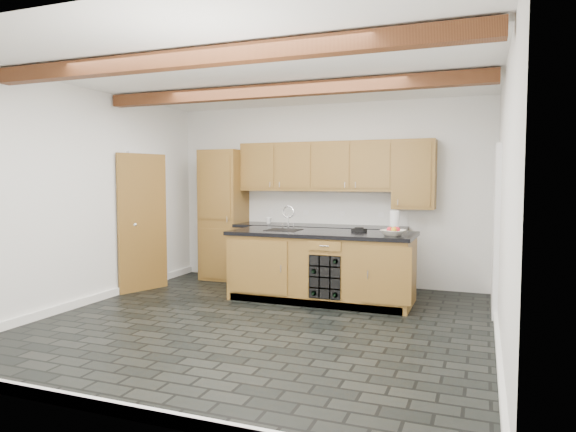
% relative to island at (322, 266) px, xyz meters
% --- Properties ---
extents(ground, '(5.00, 5.00, 0.00)m').
position_rel_island_xyz_m(ground, '(-0.31, -1.28, -0.46)').
color(ground, black).
rests_on(ground, ground).
extents(room_shell, '(5.01, 5.00, 5.00)m').
position_rel_island_xyz_m(room_shell, '(-0.39, -0.75, 1.06)').
color(room_shell, white).
rests_on(room_shell, ground).
extents(back_cabinetry, '(3.65, 0.62, 2.20)m').
position_rel_island_xyz_m(back_cabinetry, '(-0.68, 0.95, 0.51)').
color(back_cabinetry, brown).
rests_on(back_cabinetry, ground).
extents(island, '(2.48, 0.96, 0.93)m').
position_rel_island_xyz_m(island, '(0.00, 0.00, 0.00)').
color(island, brown).
rests_on(island, ground).
extents(faucet, '(0.45, 0.40, 0.34)m').
position_rel_island_xyz_m(faucet, '(-0.56, 0.05, 0.50)').
color(faucet, black).
rests_on(faucet, island).
extents(kitchen_scale, '(0.21, 0.15, 0.06)m').
position_rel_island_xyz_m(kitchen_scale, '(0.47, 0.17, 0.49)').
color(kitchen_scale, black).
rests_on(kitchen_scale, island).
extents(fruit_bowl, '(0.38, 0.38, 0.07)m').
position_rel_island_xyz_m(fruit_bowl, '(0.97, -0.15, 0.50)').
color(fruit_bowl, beige).
rests_on(fruit_bowl, island).
extents(fruit_cluster, '(0.16, 0.17, 0.07)m').
position_rel_island_xyz_m(fruit_cluster, '(0.97, -0.15, 0.54)').
color(fruit_cluster, red).
rests_on(fruit_cluster, fruit_bowl).
extents(paper_towel, '(0.12, 0.12, 0.28)m').
position_rel_island_xyz_m(paper_towel, '(0.92, 0.27, 0.61)').
color(paper_towel, white).
rests_on(paper_towel, island).
extents(mug, '(0.13, 0.13, 0.09)m').
position_rel_island_xyz_m(mug, '(-1.17, 0.94, 0.51)').
color(mug, white).
rests_on(mug, back_cabinetry).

